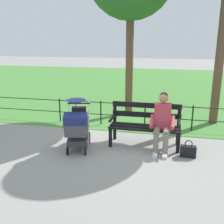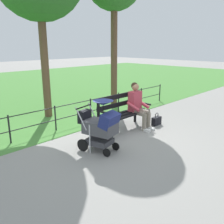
{
  "view_description": "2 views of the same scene",
  "coord_description": "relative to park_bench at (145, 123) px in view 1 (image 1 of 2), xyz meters",
  "views": [
    {
      "loc": [
        -1.23,
        5.54,
        2.35
      ],
      "look_at": [
        -0.0,
        0.04,
        0.78
      ],
      "focal_mm": 41.35,
      "sensor_mm": 36.0,
      "label": 1
    },
    {
      "loc": [
        4.04,
        4.16,
        2.28
      ],
      "look_at": [
        -0.22,
        -0.01,
        0.61
      ],
      "focal_mm": 38.73,
      "sensor_mm": 36.0,
      "label": 2
    }
  ],
  "objects": [
    {
      "name": "person_on_bench",
      "position": [
        -0.38,
        0.22,
        0.15
      ],
      "size": [
        0.53,
        0.74,
        1.28
      ],
      "color": "slate",
      "rests_on": "ground"
    },
    {
      "name": "ground_plane",
      "position": [
        0.75,
        0.12,
        -0.53
      ],
      "size": [
        60.0,
        60.0,
        0.0
      ],
      "primitive_type": "plane",
      "color": "gray"
    },
    {
      "name": "park_bench",
      "position": [
        0.0,
        0.0,
        0.0
      ],
      "size": [
        1.6,
        0.61,
        0.96
      ],
      "color": "black",
      "rests_on": "ground"
    },
    {
      "name": "park_fence",
      "position": [
        0.25,
        -1.21,
        -0.1
      ],
      "size": [
        8.85,
        0.04,
        0.7
      ],
      "color": "black",
      "rests_on": "ground"
    },
    {
      "name": "handbag",
      "position": [
        -0.95,
        0.49,
        -0.4
      ],
      "size": [
        0.32,
        0.14,
        0.37
      ],
      "color": "black",
      "rests_on": "ground"
    },
    {
      "name": "stroller",
      "position": [
        1.42,
        0.63,
        0.07
      ],
      "size": [
        0.68,
        0.97,
        1.15
      ],
      "color": "black",
      "rests_on": "ground"
    },
    {
      "name": "grass_lawn",
      "position": [
        0.75,
        -8.68,
        -0.52
      ],
      "size": [
        40.0,
        16.0,
        0.01
      ],
      "primitive_type": "cube",
      "color": "#478438",
      "rests_on": "ground"
    }
  ]
}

